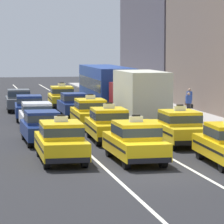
# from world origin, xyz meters

# --- Properties ---
(ground_plane) EXTENTS (160.00, 160.00, 0.00)m
(ground_plane) POSITION_xyz_m (0.00, 0.00, 0.00)
(ground_plane) COLOR #232326
(lane_stripe_left_center) EXTENTS (0.14, 80.00, 0.01)m
(lane_stripe_left_center) POSITION_xyz_m (-1.60, 20.00, 0.00)
(lane_stripe_left_center) COLOR silver
(lane_stripe_left_center) RESTS_ON ground
(lane_stripe_center_right) EXTENTS (0.14, 80.00, 0.01)m
(lane_stripe_center_right) POSITION_xyz_m (1.60, 20.00, 0.00)
(lane_stripe_center_right) COLOR silver
(lane_stripe_center_right) RESTS_ON ground
(sidewalk_curb) EXTENTS (4.00, 90.00, 0.15)m
(sidewalk_curb) POSITION_xyz_m (7.20, 15.00, 0.07)
(sidewalk_curb) COLOR #9E9993
(sidewalk_curb) RESTS_ON ground
(taxi_left_nearest) EXTENTS (1.87, 4.58, 1.96)m
(taxi_left_nearest) POSITION_xyz_m (-3.07, 3.53, 0.88)
(taxi_left_nearest) COLOR black
(taxi_left_nearest) RESTS_ON ground
(sedan_left_second) EXTENTS (1.83, 4.33, 1.58)m
(sedan_left_second) POSITION_xyz_m (-3.28, 9.10, 0.85)
(sedan_left_second) COLOR black
(sedan_left_second) RESTS_ON ground
(sedan_left_third) EXTENTS (1.83, 4.33, 1.58)m
(sedan_left_third) POSITION_xyz_m (-3.06, 14.18, 0.85)
(sedan_left_third) COLOR black
(sedan_left_third) RESTS_ON ground
(sedan_left_fourth) EXTENTS (1.96, 4.38, 1.58)m
(sedan_left_fourth) POSITION_xyz_m (-3.00, 19.83, 0.85)
(sedan_left_fourth) COLOR black
(sedan_left_fourth) RESTS_ON ground
(sedan_left_fifth) EXTENTS (1.87, 4.34, 1.58)m
(sedan_left_fifth) POSITION_xyz_m (-3.25, 25.95, 0.85)
(sedan_left_fifth) COLOR black
(sedan_left_fifth) RESTS_ON ground
(taxi_center_nearest) EXTENTS (1.88, 4.58, 1.96)m
(taxi_center_nearest) POSITION_xyz_m (-0.10, 2.88, 0.88)
(taxi_center_nearest) COLOR black
(taxi_center_nearest) RESTS_ON ground
(taxi_center_second) EXTENTS (1.96, 4.62, 1.96)m
(taxi_center_second) POSITION_xyz_m (0.02, 9.02, 0.88)
(taxi_center_second) COLOR black
(taxi_center_second) RESTS_ON ground
(taxi_center_third) EXTENTS (1.91, 4.60, 1.96)m
(taxi_center_third) POSITION_xyz_m (0.14, 15.01, 0.88)
(taxi_center_third) COLOR black
(taxi_center_third) RESTS_ON ground
(sedan_center_fourth) EXTENTS (1.77, 4.30, 1.58)m
(sedan_center_fourth) POSITION_xyz_m (0.12, 21.31, 0.85)
(sedan_center_fourth) COLOR black
(sedan_center_fourth) RESTS_ON ground
(taxi_center_fifth) EXTENTS (2.00, 4.63, 1.96)m
(taxi_center_fifth) POSITION_xyz_m (0.14, 27.67, 0.88)
(taxi_center_fifth) COLOR black
(taxi_center_fifth) RESTS_ON ground
(taxi_right_second) EXTENTS (1.87, 4.58, 1.96)m
(taxi_right_second) POSITION_xyz_m (3.08, 7.14, 0.88)
(taxi_right_second) COLOR black
(taxi_right_second) RESTS_ON ground
(box_truck_right_third) EXTENTS (2.31, 6.96, 3.27)m
(box_truck_right_third) POSITION_xyz_m (3.11, 15.40, 1.78)
(box_truck_right_third) COLOR black
(box_truck_right_third) RESTS_ON ground
(bus_right_fourth) EXTENTS (2.81, 11.26, 3.22)m
(bus_right_fourth) POSITION_xyz_m (3.12, 25.41, 1.82)
(bus_right_fourth) COLOR black
(bus_right_fourth) RESTS_ON ground
(pedestrian_mid_block) EXTENTS (0.47, 0.24, 1.63)m
(pedestrian_mid_block) POSITION_xyz_m (8.27, 21.47, 0.96)
(pedestrian_mid_block) COLOR slate
(pedestrian_mid_block) RESTS_ON sidewalk_curb
(pedestrian_far_corner) EXTENTS (0.47, 0.24, 1.51)m
(pedestrian_far_corner) POSITION_xyz_m (7.50, 19.20, 0.90)
(pedestrian_far_corner) COLOR #23232D
(pedestrian_far_corner) RESTS_ON sidewalk_curb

